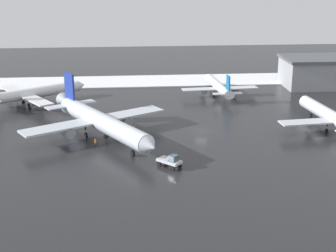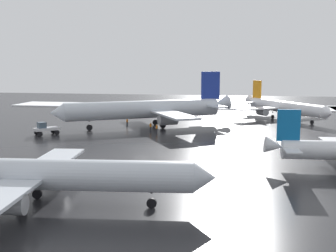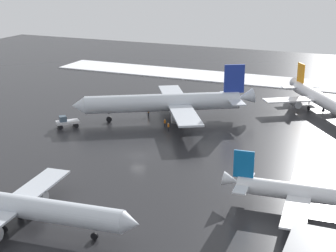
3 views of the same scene
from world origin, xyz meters
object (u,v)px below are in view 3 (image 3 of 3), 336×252
(ground_crew_by_nose_gear, at_px, (168,126))
(ground_crew_mid_apron, at_px, (165,122))
(ground_crew_beside_wing, at_px, (148,112))
(airplane_parked_portside, at_px, (167,102))
(airplane_foreground_jet, at_px, (321,99))
(airplane_distant_tail, at_px, (312,194))
(pushback_tug, at_px, (66,122))
(airplane_far_rear, at_px, (23,207))

(ground_crew_by_nose_gear, relative_size, ground_crew_mid_apron, 1.00)
(ground_crew_by_nose_gear, bearing_deg, ground_crew_mid_apron, 128.51)
(ground_crew_beside_wing, distance_m, ground_crew_by_nose_gear, 11.43)
(airplane_parked_portside, distance_m, ground_crew_beside_wing, 5.82)
(airplane_foreground_jet, bearing_deg, ground_crew_by_nose_gear, -79.04)
(ground_crew_beside_wing, bearing_deg, ground_crew_by_nose_gear, 54.36)
(airplane_distant_tail, bearing_deg, ground_crew_mid_apron, 136.98)
(ground_crew_mid_apron, bearing_deg, airplane_foreground_jet, -127.54)
(airplane_distant_tail, relative_size, pushback_tug, 5.32)
(airplane_parked_portside, distance_m, pushback_tug, 21.60)
(airplane_parked_portside, bearing_deg, airplane_foreground_jet, -177.92)
(airplane_parked_portside, relative_size, ground_crew_by_nose_gear, 20.72)
(airplane_foreground_jet, bearing_deg, pushback_tug, -89.04)
(airplane_distant_tail, xyz_separation_m, ground_crew_beside_wing, (32.24, 39.70, -1.54))
(airplane_distant_tail, relative_size, ground_crew_by_nose_gear, 14.99)
(airplane_parked_portside, distance_m, airplane_foreground_jet, 35.08)
(airplane_far_rear, bearing_deg, airplane_distant_tail, 24.53)
(airplane_parked_portside, distance_m, ground_crew_by_nose_gear, 8.24)
(ground_crew_mid_apron, bearing_deg, airplane_distant_tail, 153.46)
(airplane_parked_portside, height_order, pushback_tug, airplane_parked_portside)
(airplane_distant_tail, bearing_deg, ground_crew_beside_wing, 136.38)
(airplane_distant_tail, distance_m, pushback_tug, 54.75)
(airplane_parked_portside, bearing_deg, airplane_far_rear, 61.34)
(ground_crew_by_nose_gear, bearing_deg, airplane_distant_tail, -37.69)
(airplane_far_rear, relative_size, ground_crew_by_nose_gear, 17.91)
(airplane_foreground_jet, xyz_separation_m, ground_crew_mid_apron, (-23.88, 27.94, -2.02))
(airplane_parked_portside, relative_size, airplane_foreground_jet, 1.32)
(pushback_tug, bearing_deg, ground_crew_beside_wing, -175.38)
(airplane_parked_portside, xyz_separation_m, ground_crew_mid_apron, (-4.87, -1.52, -2.89))
(airplane_foreground_jet, bearing_deg, airplane_parked_portside, -90.97)
(ground_crew_beside_wing, relative_size, ground_crew_mid_apron, 1.00)
(airplane_parked_portside, xyz_separation_m, ground_crew_by_nose_gear, (-7.01, -3.23, -2.89))
(airplane_far_rear, xyz_separation_m, ground_crew_beside_wing, (51.61, 6.81, -2.03))
(airplane_distant_tail, height_order, ground_crew_by_nose_gear, airplane_distant_tail)
(pushback_tug, height_order, ground_crew_by_nose_gear, pushback_tug)
(airplane_far_rear, height_order, ground_crew_mid_apron, airplane_far_rear)
(airplane_foreground_jet, height_order, ground_crew_mid_apron, airplane_foreground_jet)
(airplane_foreground_jet, xyz_separation_m, pushback_tug, (-32.19, 46.38, -1.71))
(pushback_tug, bearing_deg, airplane_foreground_jet, 169.60)
(ground_crew_mid_apron, bearing_deg, airplane_far_rear, 102.34)
(airplane_foreground_jet, bearing_deg, ground_crew_beside_wing, -96.13)
(ground_crew_beside_wing, bearing_deg, airplane_distant_tail, 59.53)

